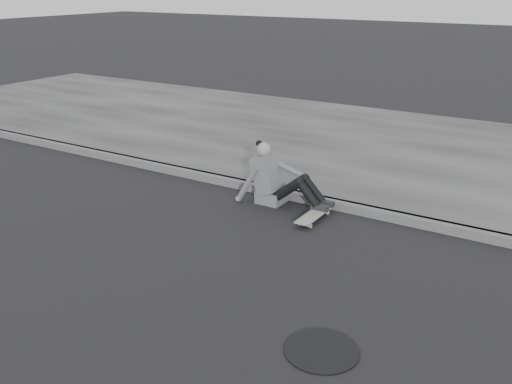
% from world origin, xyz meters
% --- Properties ---
extents(ground, '(80.00, 80.00, 0.00)m').
position_xyz_m(ground, '(0.00, 0.00, 0.00)').
color(ground, black).
rests_on(ground, ground).
extents(curb, '(24.00, 0.16, 0.12)m').
position_xyz_m(curb, '(0.00, 2.58, 0.06)').
color(curb, '#535353').
rests_on(curb, ground).
extents(sidewalk, '(24.00, 6.00, 0.12)m').
position_xyz_m(sidewalk, '(0.00, 5.60, 0.06)').
color(sidewalk, '#3E3E3E').
rests_on(sidewalk, ground).
extents(manhole, '(0.65, 0.65, 0.01)m').
position_xyz_m(manhole, '(1.20, -0.46, 0.01)').
color(manhole, black).
rests_on(manhole, ground).
extents(skateboard, '(0.20, 0.78, 0.09)m').
position_xyz_m(skateboard, '(-0.12, 2.06, 0.07)').
color(skateboard, '#A5A5A0').
rests_on(skateboard, ground).
extents(seated_woman, '(1.38, 0.46, 0.88)m').
position_xyz_m(seated_woman, '(-0.85, 2.31, 0.36)').
color(seated_woman, '#59595B').
rests_on(seated_woman, ground).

